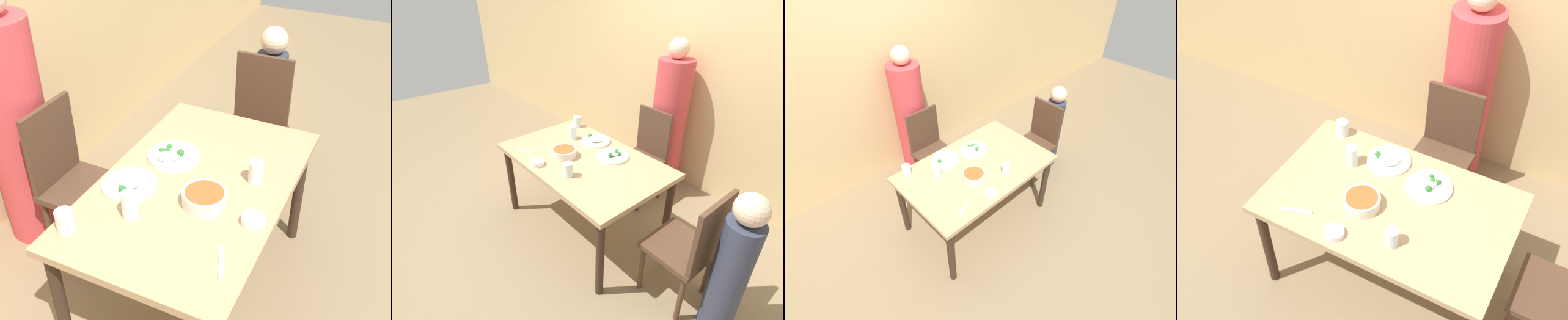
{
  "view_description": "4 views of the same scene",
  "coord_description": "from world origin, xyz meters",
  "views": [
    {
      "loc": [
        -1.68,
        -0.8,
        2.17
      ],
      "look_at": [
        -0.11,
        -0.05,
        0.95
      ],
      "focal_mm": 45.0,
      "sensor_mm": 36.0,
      "label": 1
    },
    {
      "loc": [
        1.7,
        -1.38,
        2.0
      ],
      "look_at": [
        0.11,
        -0.04,
        0.78
      ],
      "focal_mm": 28.0,
      "sensor_mm": 36.0,
      "label": 2
    },
    {
      "loc": [
        -1.43,
        -1.58,
        2.66
      ],
      "look_at": [
        -0.04,
        -0.1,
        0.9
      ],
      "focal_mm": 28.0,
      "sensor_mm": 36.0,
      "label": 3
    },
    {
      "loc": [
        0.78,
        -1.62,
        2.8
      ],
      "look_at": [
        -0.14,
        0.05,
        0.95
      ],
      "focal_mm": 45.0,
      "sensor_mm": 36.0,
      "label": 4
    }
  ],
  "objects": [
    {
      "name": "glass_water_tall",
      "position": [
        -0.34,
        0.15,
        0.8
      ],
      "size": [
        0.07,
        0.07,
        0.13
      ],
      "color": "silver",
      "rests_on": "dining_table"
    },
    {
      "name": "person_adult",
      "position": [
        0.02,
        1.12,
        0.72
      ],
      "size": [
        0.35,
        0.35,
        1.57
      ],
      "color": "#C63D42",
      "rests_on": "ground_plane"
    },
    {
      "name": "bowl_curry",
      "position": [
        -0.12,
        -0.1,
        0.77
      ],
      "size": [
        0.21,
        0.21,
        0.07
      ],
      "color": "silver",
      "rests_on": "dining_table"
    },
    {
      "name": "glass_water_center",
      "position": [
        0.14,
        -0.26,
        0.79
      ],
      "size": [
        0.07,
        0.07,
        0.11
      ],
      "color": "silver",
      "rests_on": "dining_table"
    },
    {
      "name": "bowl_rice_small",
      "position": [
        -0.15,
        -0.35,
        0.75
      ],
      "size": [
        0.11,
        0.11,
        0.04
      ],
      "color": "white",
      "rests_on": "dining_table"
    },
    {
      "name": "plate_rice_adult",
      "position": [
        0.15,
        0.2,
        0.75
      ],
      "size": [
        0.27,
        0.27,
        0.06
      ],
      "color": "white",
      "rests_on": "dining_table"
    },
    {
      "name": "glass_water_short",
      "position": [
        -0.53,
        0.36,
        0.78
      ],
      "size": [
        0.08,
        0.08,
        0.1
      ],
      "color": "silver",
      "rests_on": "dining_table"
    },
    {
      "name": "ground_plane",
      "position": [
        0.0,
        0.0,
        0.0
      ],
      "size": [
        10.0,
        10.0,
        0.0
      ],
      "primitive_type": "plane",
      "color": "#847051"
    },
    {
      "name": "chair_adult_spot",
      "position": [
        0.02,
        0.78,
        0.5
      ],
      "size": [
        0.4,
        0.4,
        0.94
      ],
      "color": "#4C3323",
      "rests_on": "ground_plane"
    },
    {
      "name": "dining_table",
      "position": [
        0.0,
        0.0,
        0.65
      ],
      "size": [
        1.39,
        0.87,
        0.73
      ],
      "color": "tan",
      "rests_on": "ground_plane"
    },
    {
      "name": "wall_back",
      "position": [
        0.0,
        1.39,
        1.35
      ],
      "size": [
        10.0,
        0.06,
        2.7
      ],
      "color": "tan",
      "rests_on": "ground_plane"
    },
    {
      "name": "plate_rice_child",
      "position": [
        -0.15,
        0.27,
        0.75
      ],
      "size": [
        0.27,
        0.27,
        0.05
      ],
      "color": "white",
      "rests_on": "dining_table"
    },
    {
      "name": "person_child",
      "position": [
        1.31,
        0.05,
        0.52
      ],
      "size": [
        0.21,
        0.21,
        1.08
      ],
      "color": "#33384C",
      "rests_on": "ground_plane"
    },
    {
      "name": "chair_child_spot",
      "position": [
        1.04,
        0.05,
        0.5
      ],
      "size": [
        0.4,
        0.4,
        0.94
      ],
      "rotation": [
        0.0,
        0.0,
        -1.57
      ],
      "color": "#4C3323",
      "rests_on": "ground_plane"
    },
    {
      "name": "fork_steel",
      "position": [
        -0.42,
        -0.31,
        0.74
      ],
      "size": [
        0.18,
        0.08,
        0.01
      ],
      "color": "silver",
      "rests_on": "dining_table"
    }
  ]
}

